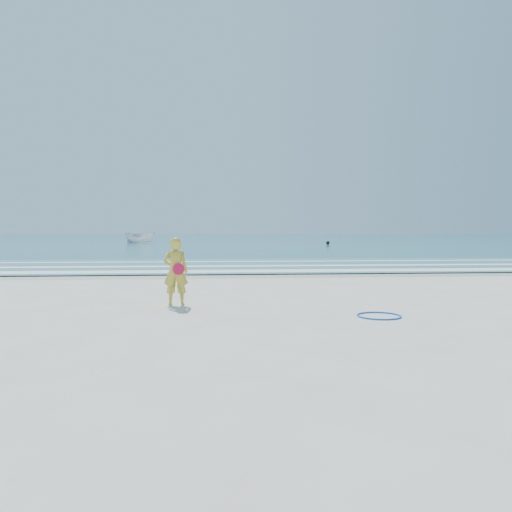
{
  "coord_description": "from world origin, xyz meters",
  "views": [
    {
      "loc": [
        -0.52,
        -10.03,
        1.74
      ],
      "look_at": [
        0.68,
        4.0,
        1.0
      ],
      "focal_mm": 35.0,
      "sensor_mm": 36.0,
      "label": 1
    }
  ],
  "objects": [
    {
      "name": "foam_mid",
      "position": [
        0.0,
        13.2,
        0.05
      ],
      "size": [
        400.0,
        0.9,
        0.01
      ],
      "primitive_type": "cube",
      "color": "white",
      "rests_on": "shallow"
    },
    {
      "name": "wet_sand",
      "position": [
        0.0,
        9.0,
        0.0
      ],
      "size": [
        400.0,
        2.4,
        0.0
      ],
      "primitive_type": "cube",
      "color": "#B2A893",
      "rests_on": "ground"
    },
    {
      "name": "buoy",
      "position": [
        12.76,
        47.03,
        0.26
      ],
      "size": [
        0.43,
        0.43,
        0.43
      ],
      "primitive_type": "sphere",
      "color": "black",
      "rests_on": "ocean"
    },
    {
      "name": "ground",
      "position": [
        0.0,
        0.0,
        0.0
      ],
      "size": [
        400.0,
        400.0,
        0.0
      ],
      "primitive_type": "plane",
      "color": "silver",
      "rests_on": "ground"
    },
    {
      "name": "ocean",
      "position": [
        0.0,
        105.0,
        0.02
      ],
      "size": [
        400.0,
        190.0,
        0.04
      ],
      "primitive_type": "cube",
      "color": "#19727F",
      "rests_on": "ground"
    },
    {
      "name": "foam_near",
      "position": [
        0.0,
        10.3,
        0.05
      ],
      "size": [
        400.0,
        1.4,
        0.01
      ],
      "primitive_type": "cube",
      "color": "white",
      "rests_on": "shallow"
    },
    {
      "name": "hoop",
      "position": [
        2.79,
        -0.35,
        0.02
      ],
      "size": [
        0.99,
        0.99,
        0.03
      ],
      "primitive_type": "torus",
      "rotation": [
        0.0,
        0.0,
        -0.13
      ],
      "color": "blue",
      "rests_on": "ground"
    },
    {
      "name": "shallow",
      "position": [
        0.0,
        14.0,
        0.04
      ],
      "size": [
        400.0,
        10.0,
        0.01
      ],
      "primitive_type": "cube",
      "color": "#59B7AD",
      "rests_on": "ocean"
    },
    {
      "name": "woman",
      "position": [
        -1.39,
        1.53,
        0.78
      ],
      "size": [
        0.6,
        0.43,
        1.57
      ],
      "color": "gold",
      "rests_on": "ground"
    },
    {
      "name": "foam_far",
      "position": [
        0.0,
        16.5,
        0.05
      ],
      "size": [
        400.0,
        0.6,
        0.01
      ],
      "primitive_type": "cube",
      "color": "white",
      "rests_on": "shallow"
    },
    {
      "name": "boat",
      "position": [
        -9.72,
        53.78,
        0.79
      ],
      "size": [
        4.09,
        2.15,
        1.5
      ],
      "primitive_type": "imported",
      "rotation": [
        0.0,
        0.0,
        1.39
      ],
      "color": "silver",
      "rests_on": "ocean"
    }
  ]
}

